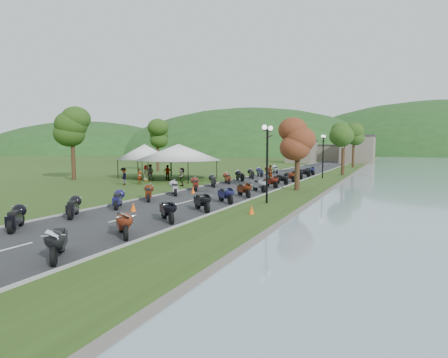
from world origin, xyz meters
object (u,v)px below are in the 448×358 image
at_px(pedestrian_a, 140,184).
at_px(pedestrian_c, 124,185).
at_px(vendor_tent_main, 179,162).
at_px(pedestrian_b, 150,180).

bearing_deg(pedestrian_a, pedestrian_c, 158.88).
xyz_separation_m(vendor_tent_main, pedestrian_b, (-2.32, -2.17, -2.00)).
bearing_deg(pedestrian_a, pedestrian_b, 43.93).
bearing_deg(pedestrian_c, pedestrian_a, 109.75).
xyz_separation_m(pedestrian_a, pedestrian_c, (-1.02, -1.16, 0.00)).
xyz_separation_m(pedestrian_b, pedestrian_c, (0.59, -4.86, 0.00)).
distance_m(pedestrian_b, pedestrian_c, 4.90).
height_order(pedestrian_b, pedestrian_c, pedestrian_b).
bearing_deg(pedestrian_b, pedestrian_c, 77.64).
relative_size(pedestrian_a, pedestrian_b, 0.86).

